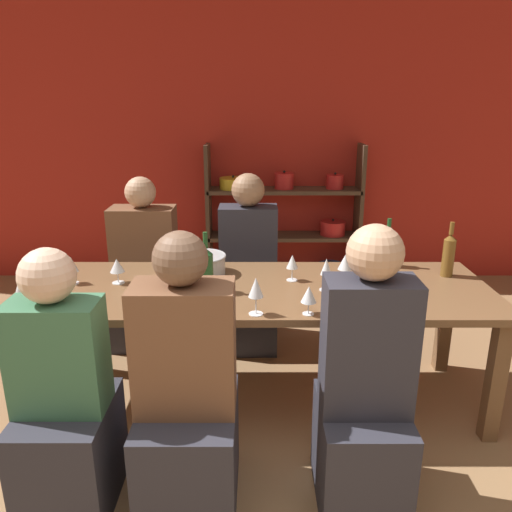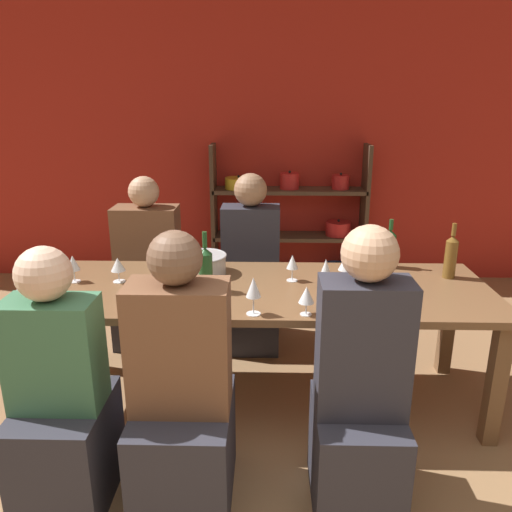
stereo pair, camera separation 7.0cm
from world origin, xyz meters
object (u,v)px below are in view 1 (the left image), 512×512
at_px(wine_bottle_amber, 206,269).
at_px(wine_glass_empty_a, 326,268).
at_px(wine_glass_white_a, 292,263).
at_px(wine_glass_red_c, 117,266).
at_px(dining_table, 256,299).
at_px(wine_bottle_green, 387,247).
at_px(person_near_a, 66,415).
at_px(mixing_bowl, 202,264).
at_px(wine_bottle_dark, 449,254).
at_px(wine_glass_red_d, 309,295).
at_px(person_far_b, 249,283).
at_px(wine_glass_empty_b, 256,288).
at_px(wine_glass_white_b, 38,266).
at_px(person_near_c, 188,409).
at_px(person_near_b, 364,405).
at_px(wine_glass_red_b, 345,263).
at_px(wine_glass_white_c, 72,265).
at_px(shelf_unit, 284,230).
at_px(wine_glass_red_a, 20,288).
at_px(person_far_a, 147,283).

distance_m(wine_bottle_amber, wine_glass_empty_a, 0.65).
xyz_separation_m(wine_glass_white_a, wine_glass_red_c, (-1.00, -0.04, -0.01)).
xyz_separation_m(dining_table, wine_bottle_green, (0.82, 0.37, 0.20)).
distance_m(wine_glass_red_c, person_near_a, 0.94).
distance_m(mixing_bowl, wine_bottle_dark, 1.46).
distance_m(dining_table, wine_bottle_green, 0.92).
height_order(wine_glass_red_d, person_far_b, person_far_b).
height_order(wine_glass_empty_b, wine_glass_red_d, wine_glass_empty_b).
xyz_separation_m(wine_glass_empty_a, person_far_b, (-0.44, 0.80, -0.39)).
relative_size(wine_glass_white_b, person_near_c, 0.14).
bearing_deg(wine_glass_empty_a, wine_glass_red_d, -111.52).
relative_size(wine_bottle_dark, person_near_b, 0.26).
bearing_deg(wine_glass_white_a, wine_bottle_green, 23.26).
relative_size(wine_glass_white_a, person_near_a, 0.13).
xyz_separation_m(person_near_a, person_far_b, (0.76, 1.54, 0.02)).
xyz_separation_m(wine_bottle_amber, person_far_b, (0.22, 0.81, -0.39)).
distance_m(wine_glass_white_b, wine_glass_red_b, 1.74).
distance_m(wine_glass_red_c, wine_glass_white_c, 0.26).
bearing_deg(person_near_c, shelf_unit, 78.55).
height_order(mixing_bowl, wine_glass_red_d, wine_glass_red_d).
relative_size(shelf_unit, person_near_c, 1.17).
relative_size(wine_bottle_amber, person_near_b, 0.26).
bearing_deg(shelf_unit, wine_glass_red_a, -122.24).
height_order(wine_glass_empty_b, person_far_a, person_far_a).
xyz_separation_m(mixing_bowl, wine_glass_red_d, (0.58, -0.59, 0.04)).
bearing_deg(person_far_b, wine_bottle_dark, 154.49).
distance_m(wine_glass_empty_b, person_near_b, 0.72).
relative_size(dining_table, person_far_a, 2.16).
bearing_deg(wine_bottle_green, wine_glass_red_c, -169.23).
distance_m(wine_glass_red_b, person_near_b, 0.96).
xyz_separation_m(wine_glass_red_b, wine_glass_empty_b, (-0.52, -0.49, 0.03)).
xyz_separation_m(wine_bottle_amber, wine_glass_empty_a, (0.65, 0.01, -0.00)).
bearing_deg(wine_glass_red_a, wine_bottle_dark, 11.23).
height_order(mixing_bowl, wine_bottle_amber, wine_bottle_amber).
relative_size(wine_glass_red_a, wine_glass_red_c, 1.05).
distance_m(shelf_unit, person_near_a, 3.03).
height_order(wine_glass_red_a, wine_glass_white_b, wine_glass_white_b).
bearing_deg(wine_bottle_green, wine_glass_red_a, -162.16).
relative_size(shelf_unit, wine_glass_red_b, 9.48).
bearing_deg(wine_glass_red_c, mixing_bowl, 18.68).
bearing_deg(wine_glass_empty_b, wine_glass_white_b, 163.00).
height_order(dining_table, wine_bottle_green, wine_bottle_green).
bearing_deg(wine_glass_red_b, person_near_b, -93.49).
xyz_separation_m(wine_glass_red_c, person_near_b, (1.25, -0.84, -0.34)).
height_order(dining_table, wine_glass_red_a, wine_glass_red_a).
distance_m(wine_glass_white_b, wine_glass_red_d, 1.52).
relative_size(mixing_bowl, wine_glass_red_c, 2.00).
xyz_separation_m(wine_glass_white_a, person_far_a, (-1.02, 0.73, -0.40)).
xyz_separation_m(wine_glass_red_d, person_near_b, (0.20, -0.41, -0.34)).
height_order(wine_glass_red_a, person_near_a, person_near_a).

